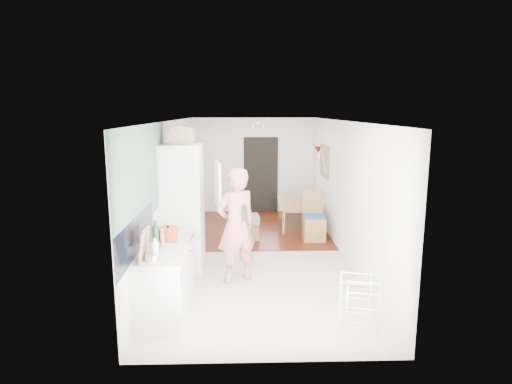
{
  "coord_description": "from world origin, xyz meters",
  "views": [
    {
      "loc": [
        -0.25,
        -7.69,
        2.69
      ],
      "look_at": [
        -0.02,
        0.2,
        1.17
      ],
      "focal_mm": 30.0,
      "sensor_mm": 36.0,
      "label": 1
    }
  ],
  "objects_px": {
    "person": "(236,215)",
    "stool": "(251,231)",
    "dining_chair": "(314,216)",
    "drying_rack": "(359,306)",
    "dining_table": "(299,216)"
  },
  "relations": [
    {
      "from": "stool",
      "to": "dining_chair",
      "type": "bearing_deg",
      "value": -1.84
    },
    {
      "from": "dining_chair",
      "to": "stool",
      "type": "relative_size",
      "value": 2.77
    },
    {
      "from": "person",
      "to": "dining_chair",
      "type": "height_order",
      "value": "person"
    },
    {
      "from": "person",
      "to": "stool",
      "type": "distance_m",
      "value": 2.36
    },
    {
      "from": "person",
      "to": "drying_rack",
      "type": "bearing_deg",
      "value": 100.93
    },
    {
      "from": "person",
      "to": "dining_table",
      "type": "distance_m",
      "value": 3.67
    },
    {
      "from": "stool",
      "to": "person",
      "type": "bearing_deg",
      "value": -96.86
    },
    {
      "from": "dining_chair",
      "to": "drying_rack",
      "type": "xyz_separation_m",
      "value": [
        -0.09,
        -3.87,
        -0.15
      ]
    },
    {
      "from": "drying_rack",
      "to": "stool",
      "type": "bearing_deg",
      "value": 122.37
    },
    {
      "from": "person",
      "to": "dining_chair",
      "type": "distance_m",
      "value": 2.71
    },
    {
      "from": "dining_chair",
      "to": "drying_rack",
      "type": "relative_size",
      "value": 1.39
    },
    {
      "from": "person",
      "to": "dining_table",
      "type": "xyz_separation_m",
      "value": [
        1.42,
        3.28,
        -0.84
      ]
    },
    {
      "from": "dining_chair",
      "to": "stool",
      "type": "height_order",
      "value": "dining_chair"
    },
    {
      "from": "dining_table",
      "to": "drying_rack",
      "type": "xyz_separation_m",
      "value": [
        0.07,
        -5.03,
        0.14
      ]
    },
    {
      "from": "dining_table",
      "to": "dining_chair",
      "type": "height_order",
      "value": "dining_chair"
    }
  ]
}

